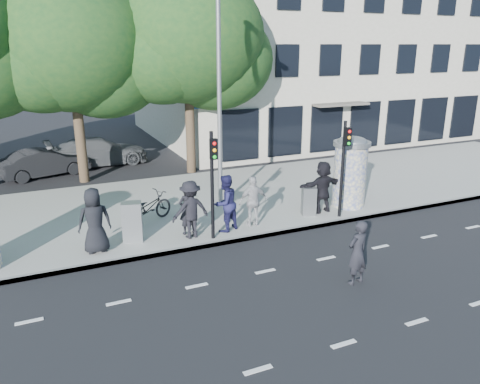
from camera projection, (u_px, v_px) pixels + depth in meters
name	position (u px, v px, depth m)	size (l,w,h in m)	color
ground	(291.00, 295.00, 11.70)	(120.00, 120.00, 0.00)	black
sidewalk	(194.00, 203.00, 18.20)	(40.00, 8.00, 0.15)	gray
curb	(234.00, 240.00, 14.76)	(40.00, 0.10, 0.16)	slate
lane_dash_near	(344.00, 344.00, 9.78)	(32.00, 0.12, 0.01)	silver
lane_dash_far	(265.00, 271.00, 12.91)	(32.00, 0.12, 0.01)	silver
ad_column_right	(350.00, 170.00, 17.35)	(1.36, 1.36, 2.65)	beige
traffic_pole_near	(213.00, 175.00, 14.09)	(0.22, 0.31, 3.40)	black
traffic_pole_far	(344.00, 160.00, 15.96)	(0.22, 0.31, 3.40)	black
street_lamp	(220.00, 80.00, 16.33)	(0.25, 0.93, 8.00)	slate
tree_near_left	(70.00, 42.00, 19.55)	(6.80, 6.80, 8.97)	#38281C
tree_center	(187.00, 37.00, 21.08)	(7.00, 7.00, 9.30)	#38281C
building	(299.00, 44.00, 31.96)	(20.30, 15.85, 12.00)	#AFA893
ped_a	(95.00, 221.00, 13.50)	(0.95, 0.62, 1.95)	black
ped_b	(188.00, 210.00, 14.86)	(0.60, 0.39, 1.64)	black
ped_c	(225.00, 203.00, 15.09)	(0.91, 0.71, 1.88)	#1B1A42
ped_d	(191.00, 209.00, 14.57)	(1.20, 0.69, 1.85)	black
ped_e	(253.00, 201.00, 15.53)	(1.01, 0.57, 1.72)	#9E9DA0
ped_f	(323.00, 187.00, 16.80)	(1.76, 0.63, 1.90)	black
man_road	(358.00, 252.00, 12.03)	(0.64, 0.42, 1.75)	black
bicycle	(148.00, 208.00, 15.94)	(1.97, 0.69, 1.04)	black
cabinet_left	(132.00, 222.00, 14.38)	(0.60, 0.44, 1.25)	slate
cabinet_right	(309.00, 201.00, 16.64)	(0.49, 0.35, 1.01)	slate
car_mid	(44.00, 163.00, 22.03)	(4.01, 1.40, 1.32)	black
car_right	(98.00, 151.00, 24.06)	(5.00, 2.03, 1.45)	#484B4E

